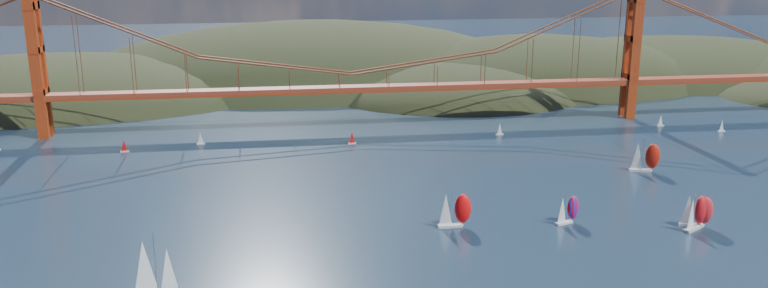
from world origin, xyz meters
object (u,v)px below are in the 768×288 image
racer_0 (454,210)px  racer_2 (696,210)px  racer_rwb (567,209)px  racer_1 (696,212)px  sloop_navy (152,272)px  racer_3 (645,157)px

racer_0 → racer_2: size_ratio=1.09×
racer_0 → racer_rwb: bearing=-3.8°
racer_1 → racer_rwb: 33.15m
sloop_navy → racer_3: bearing=-0.4°
racer_2 → racer_rwb: 33.88m
sloop_navy → racer_0: size_ratio=1.53×
racer_1 → racer_3: size_ratio=0.92×
sloop_navy → racer_rwb: (103.50, 31.58, -2.99)m
racer_2 → racer_3: racer_3 is taller
sloop_navy → racer_0: sloop_navy is taller
racer_2 → sloop_navy: bearing=-153.4°
racer_1 → racer_rwb: racer_1 is taller
racer_3 → racer_rwb: (-43.00, -41.61, -1.12)m
sloop_navy → racer_3: sloop_navy is taller
sloop_navy → racer_rwb: sloop_navy is taller
sloop_navy → racer_3: size_ratio=1.46×
racer_1 → racer_rwb: bearing=133.8°
racer_0 → racer_3: bearing=27.8°
racer_rwb → racer_0: bearing=155.8°
racer_3 → racer_rwb: bearing=-120.6°
racer_0 → racer_1: (62.81, -10.74, -0.16)m
racer_1 → racer_3: racer_3 is taller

